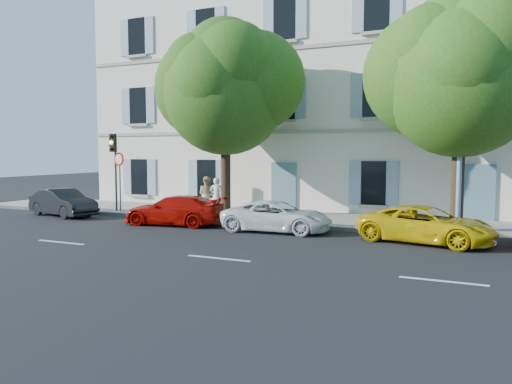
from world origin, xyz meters
The scene contains 15 objects.
ground centered at (0.00, 0.00, 0.00)m, with size 90.00×90.00×0.00m, color black.
sidewalk centered at (0.00, 4.45, 0.07)m, with size 36.00×4.50×0.15m, color #A09E96.
kerb centered at (0.00, 2.28, 0.08)m, with size 36.00×0.16×0.16m, color #9E998E.
building centered at (0.00, 10.20, 6.00)m, with size 28.00×7.00×12.00m, color silver.
car_dark_sedan centered at (-11.18, 1.13, 0.64)m, with size 1.35×3.88×1.28m, color black.
car_red_coupe centered at (-4.81, 0.93, 0.61)m, with size 1.72×4.23×1.23m, color #AB0B04.
car_white_coupe centered at (-0.31, 1.13, 0.58)m, with size 1.92×4.17×1.16m, color white.
car_yellow_supercar centered at (5.11, 1.01, 0.61)m, with size 2.03×4.41×1.22m, color #DFB809.
tree_left centered at (-3.67, 3.31, 5.58)m, with size 5.44×5.44×8.43m.
tree_right centered at (5.93, 3.09, 5.53)m, with size 5.44×5.44×8.39m.
traffic_light centered at (-9.54, 2.83, 2.85)m, with size 0.30×0.42×3.73m.
road_sign centered at (-9.22, 2.84, 2.20)m, with size 0.65×0.18×2.85m.
street_lamp centered at (5.98, 2.65, 5.10)m, with size 0.34×1.87×8.74m.
pedestrian_a centered at (-4.26, 3.52, 1.00)m, with size 0.62×0.41×1.71m, color white.
pedestrian_b centered at (-5.18, 4.19, 1.00)m, with size 0.83×0.65×1.71m, color tan.
Camera 1 is at (6.80, -16.26, 3.04)m, focal length 35.00 mm.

